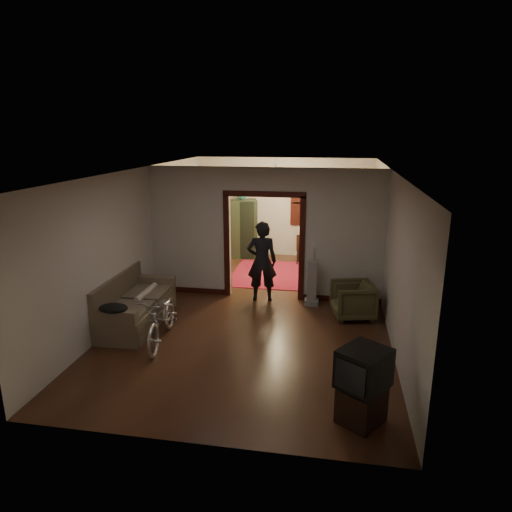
% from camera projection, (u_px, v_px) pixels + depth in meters
% --- Properties ---
extents(floor, '(5.00, 8.50, 0.01)m').
position_uv_depth(floor, '(259.00, 308.00, 9.35)').
color(floor, black).
rests_on(floor, ground).
extents(ceiling, '(5.00, 8.50, 0.01)m').
position_uv_depth(ceiling, '(259.00, 170.00, 8.60)').
color(ceiling, white).
rests_on(ceiling, floor).
extents(wall_back, '(5.00, 0.02, 2.80)m').
position_uv_depth(wall_back, '(283.00, 207.00, 13.01)').
color(wall_back, beige).
rests_on(wall_back, floor).
extents(wall_left, '(0.02, 8.50, 2.80)m').
position_uv_depth(wall_left, '(139.00, 237.00, 9.39)').
color(wall_left, beige).
rests_on(wall_left, floor).
extents(wall_right, '(0.02, 8.50, 2.80)m').
position_uv_depth(wall_right, '(390.00, 248.00, 8.56)').
color(wall_right, beige).
rests_on(wall_right, floor).
extents(partition_wall, '(5.00, 0.14, 2.80)m').
position_uv_depth(partition_wall, '(264.00, 234.00, 9.69)').
color(partition_wall, beige).
rests_on(partition_wall, floor).
extents(door_casing, '(1.74, 0.20, 2.32)m').
position_uv_depth(door_casing, '(264.00, 248.00, 9.77)').
color(door_casing, black).
rests_on(door_casing, floor).
extents(far_window, '(0.98, 0.06, 1.28)m').
position_uv_depth(far_window, '(308.00, 203.00, 12.82)').
color(far_window, black).
rests_on(far_window, wall_back).
extents(chandelier, '(0.24, 0.24, 0.24)m').
position_uv_depth(chandelier, '(276.00, 180.00, 11.10)').
color(chandelier, '#FFE0A5').
rests_on(chandelier, ceiling).
extents(light_switch, '(0.08, 0.01, 0.12)m').
position_uv_depth(light_switch, '(314.00, 244.00, 9.48)').
color(light_switch, silver).
rests_on(light_switch, partition_wall).
extents(sofa, '(0.96, 2.05, 0.93)m').
position_uv_depth(sofa, '(135.00, 301.00, 8.49)').
color(sofa, brown).
rests_on(sofa, floor).
extents(rolled_paper, '(0.11, 0.87, 0.11)m').
position_uv_depth(rolled_paper, '(146.00, 292.00, 8.74)').
color(rolled_paper, beige).
rests_on(rolled_paper, sofa).
extents(jacket, '(0.49, 0.37, 0.14)m').
position_uv_depth(jacket, '(113.00, 308.00, 7.56)').
color(jacket, black).
rests_on(jacket, sofa).
extents(bicycle, '(0.80, 1.75, 0.89)m').
position_uv_depth(bicycle, '(162.00, 318.00, 7.77)').
color(bicycle, silver).
rests_on(bicycle, floor).
extents(armchair, '(0.92, 0.91, 0.71)m').
position_uv_depth(armchair, '(353.00, 300.00, 8.82)').
color(armchair, '#464427').
rests_on(armchair, floor).
extents(tv_stand, '(0.67, 0.68, 0.46)m').
position_uv_depth(tv_stand, '(361.00, 405.00, 5.67)').
color(tv_stand, black).
rests_on(tv_stand, floor).
extents(crt_tv, '(0.75, 0.76, 0.49)m').
position_uv_depth(crt_tv, '(364.00, 368.00, 5.53)').
color(crt_tv, black).
rests_on(crt_tv, tv_stand).
extents(vacuum, '(0.34, 0.30, 0.95)m').
position_uv_depth(vacuum, '(312.00, 283.00, 9.43)').
color(vacuum, gray).
rests_on(vacuum, floor).
extents(person, '(0.69, 0.51, 1.72)m').
position_uv_depth(person, '(262.00, 261.00, 9.60)').
color(person, black).
rests_on(person, floor).
extents(oriental_rug, '(1.80, 2.35, 0.02)m').
position_uv_depth(oriental_rug, '(268.00, 274.00, 11.59)').
color(oriental_rug, maroon).
rests_on(oriental_rug, floor).
extents(locker, '(0.93, 0.70, 1.66)m').
position_uv_depth(locker, '(242.00, 229.00, 12.97)').
color(locker, '#242E1B').
rests_on(locker, floor).
extents(globe, '(0.28, 0.28, 0.28)m').
position_uv_depth(globe, '(242.00, 189.00, 12.67)').
color(globe, '#1E5972').
rests_on(globe, locker).
extents(desk, '(1.14, 0.78, 0.78)m').
position_uv_depth(desk, '(319.00, 250.00, 12.42)').
color(desk, black).
rests_on(desk, floor).
extents(desk_chair, '(0.46, 0.46, 0.83)m').
position_uv_depth(desk_chair, '(304.00, 249.00, 12.41)').
color(desk_chair, black).
rests_on(desk_chair, floor).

